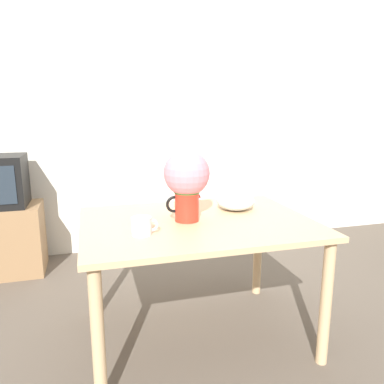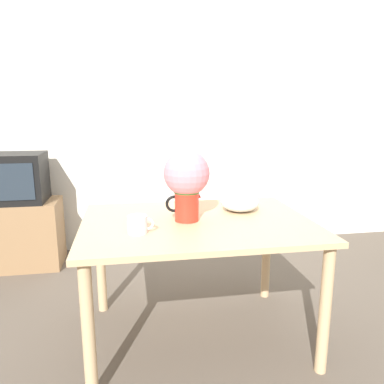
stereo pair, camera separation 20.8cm
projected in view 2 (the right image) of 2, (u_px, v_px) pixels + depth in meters
name	position (u px, v px, depth m)	size (l,w,h in m)	color
ground_plane	(199.00, 345.00, 2.18)	(12.00, 12.00, 0.00)	brown
wall_back	(166.00, 114.00, 3.54)	(8.00, 0.05, 2.60)	silver
table	(198.00, 237.00, 2.13)	(1.28, 0.94, 0.73)	tan
flower_vase	(187.00, 179.00, 2.06)	(0.25, 0.25, 0.40)	red
coffee_mug	(138.00, 224.00, 1.89)	(0.14, 0.10, 0.09)	silver
white_bowl	(240.00, 202.00, 2.29)	(0.23, 0.23, 0.11)	silver
tv_stand	(25.00, 234.00, 3.23)	(0.60, 0.40, 0.58)	#8E6B47
tv_set	(19.00, 178.00, 3.12)	(0.41, 0.39, 0.41)	black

